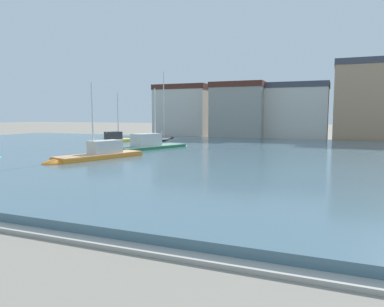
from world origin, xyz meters
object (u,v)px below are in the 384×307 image
(sailboat_yellow, at_px, (118,140))
(sailboat_green, at_px, (154,146))
(sailboat_orange, at_px, (94,157))
(sailboat_black, at_px, (164,139))

(sailboat_yellow, height_order, sailboat_green, sailboat_yellow)
(sailboat_yellow, xyz_separation_m, sailboat_green, (8.47, -6.47, 0.05))
(sailboat_orange, distance_m, sailboat_green, 9.39)
(sailboat_green, bearing_deg, sailboat_black, 112.32)
(sailboat_yellow, xyz_separation_m, sailboat_black, (3.42, 5.85, -0.16))
(sailboat_yellow, relative_size, sailboat_orange, 0.78)
(sailboat_yellow, distance_m, sailboat_green, 10.66)
(sailboat_orange, xyz_separation_m, sailboat_green, (-0.02, 9.39, 0.02))
(sailboat_black, bearing_deg, sailboat_orange, -76.85)
(sailboat_orange, distance_m, sailboat_black, 22.29)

